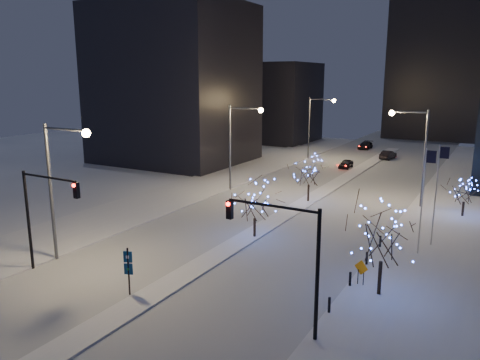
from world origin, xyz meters
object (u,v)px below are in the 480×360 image
Objects in this scene: holiday_tree_median_far at (309,172)px; holiday_tree_plaza_near at (383,235)px; street_lamp_east at (416,145)px; holiday_tree_plaza_far at (465,190)px; street_lamp_w_far at (315,119)px; traffic_signal_east at (289,248)px; car_far at (365,145)px; traffic_signal_west at (42,206)px; street_lamp_w_mid at (238,136)px; car_mid at (388,155)px; street_lamp_w_near at (59,174)px; holiday_tree_median_near at (255,201)px; wayfinding_sign at (128,266)px; car_near at (346,164)px; construction_sign at (361,270)px.

holiday_tree_median_far is 0.84× the size of holiday_tree_plaza_near.
holiday_tree_median_far is (-9.92, -3.72, -3.12)m from street_lamp_east.
street_lamp_w_far is at bearing 135.53° from holiday_tree_plaza_far.
street_lamp_w_far is 54.07m from traffic_signal_east.
street_lamp_w_far is 17.12m from car_far.
street_lamp_east is at bearing 58.31° from traffic_signal_west.
street_lamp_w_mid reaches higher than holiday_tree_median_far.
traffic_signal_east is 1.65× the size of car_mid.
street_lamp_w_near is at bearing -110.54° from holiday_tree_median_far.
street_lamp_w_far is 39.92m from holiday_tree_median_near.
street_lamp_w_far is at bearing 90.00° from street_lamp_w_mid.
holiday_tree_median_near is 1.59× the size of wayfinding_sign.
holiday_tree_plaza_far is at bearing 37.66° from wayfinding_sign.
street_lamp_w_near reaches higher than traffic_signal_west.
traffic_signal_west is (-18.52, -30.00, -1.69)m from street_lamp_east.
traffic_signal_west reaches higher than wayfinding_sign.
street_lamp_east reaches higher than car_near.
traffic_signal_west is 2.29× the size of wayfinding_sign.
street_lamp_w_near is 1.00× the size of street_lamp_east.
holiday_tree_median_far is at bearing 94.93° from car_mid.
street_lamp_w_far is 2.54× the size of holiday_tree_plaza_far.
holiday_tree_median_near is at bearing -76.28° from street_lamp_w_far.
holiday_tree_median_near reaches higher than car_near.
holiday_tree_median_far reaches higher than car_mid.
traffic_signal_east is at bearing -84.01° from construction_sign.
car_near is at bearing 132.51° from holiday_tree_plaza_far.
traffic_signal_east is 10.66m from wayfinding_sign.
holiday_tree_plaza_near is (11.58, -5.61, 0.70)m from holiday_tree_median_near.
street_lamp_east is at bearing 95.12° from holiday_tree_plaza_near.
car_mid is 0.91× the size of car_far.
traffic_signal_west is 59.20m from car_mid.
car_far is at bearing 74.78° from street_lamp_w_far.
street_lamp_w_far is 2.05× the size of holiday_tree_median_near.
holiday_tree_plaza_far is 2.37× the size of construction_sign.
traffic_signal_east reaches higher than construction_sign.
holiday_tree_median_near is (5.21, -54.19, 2.54)m from car_far.
street_lamp_east is 30.04m from car_mid.
construction_sign is (1.80, 7.48, -3.61)m from traffic_signal_east.
holiday_tree_median_far is 15.06m from holiday_tree_plaza_far.
wayfinding_sign is at bearing -93.21° from holiday_tree_median_far.
wayfinding_sign is (-11.38, -29.70, -4.57)m from street_lamp_east.
street_lamp_w_mid is 25.00m from street_lamp_w_far.
street_lamp_east is 40.76m from car_far.
street_lamp_east reaches higher than car_far.
traffic_signal_east reaches higher than holiday_tree_median_near.
holiday_tree_median_near reaches higher than holiday_tree_median_far.
street_lamp_w_far is 1.43× the size of traffic_signal_west.
holiday_tree_plaza_far is at bearing 46.06° from holiday_tree_median_near.
street_lamp_w_far reaches higher than holiday_tree_median_near.
holiday_tree_median_near is 12.94m from holiday_tree_median_far.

